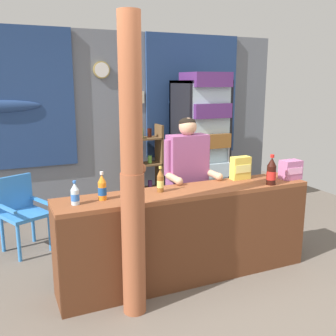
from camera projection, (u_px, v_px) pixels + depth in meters
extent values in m
plane|color=#665B51|center=(155.00, 253.00, 4.42)|extent=(7.44, 7.44, 0.00)
cube|color=slate|center=(109.00, 123.00, 5.72)|extent=(5.54, 0.12, 2.62)
cube|color=navy|center=(193.00, 96.00, 6.08)|extent=(1.56, 0.04, 1.85)
ellipsoid|color=navy|center=(193.00, 102.00, 6.09)|extent=(0.86, 0.10, 0.16)
cylinder|color=tan|center=(102.00, 70.00, 5.44)|extent=(0.24, 0.03, 0.24)
cylinder|color=white|center=(102.00, 70.00, 5.43)|extent=(0.20, 0.01, 0.20)
cube|color=beige|center=(136.00, 97.00, 5.73)|extent=(0.24, 0.02, 0.18)
cube|color=brown|center=(188.00, 192.00, 3.69)|extent=(2.52, 0.47, 0.04)
cube|color=brown|center=(197.00, 244.00, 3.60)|extent=(2.52, 0.04, 0.87)
cube|color=brown|center=(59.00, 259.00, 3.31)|extent=(0.08, 0.42, 0.87)
cube|color=brown|center=(286.00, 219.00, 4.28)|extent=(0.08, 0.42, 0.87)
cylinder|color=#995133|center=(133.00, 245.00, 3.18)|extent=(0.19, 0.19, 1.21)
cylinder|color=#995133|center=(130.00, 95.00, 2.91)|extent=(0.18, 0.18, 1.21)
ellipsoid|color=#995133|center=(142.00, 169.00, 3.07)|extent=(0.06, 0.05, 0.08)
cube|color=black|center=(190.00, 144.00, 6.01)|extent=(0.68, 0.04, 1.93)
cube|color=black|center=(180.00, 148.00, 5.61)|extent=(0.04, 0.67, 1.93)
cube|color=black|center=(218.00, 146.00, 5.86)|extent=(0.04, 0.67, 1.93)
cube|color=black|center=(201.00, 82.00, 5.53)|extent=(0.68, 0.67, 0.04)
cube|color=black|center=(198.00, 206.00, 5.94)|extent=(0.68, 0.67, 0.08)
cube|color=silver|center=(211.00, 147.00, 5.44)|extent=(0.62, 0.02, 1.77)
cylinder|color=#B7B7BC|center=(229.00, 149.00, 5.53)|extent=(0.02, 0.02, 0.40)
cube|color=silver|center=(199.00, 173.00, 5.82)|extent=(0.60, 0.59, 0.02)
cube|color=silver|center=(204.00, 168.00, 5.67)|extent=(0.56, 0.55, 0.20)
cube|color=silver|center=(200.00, 145.00, 5.73)|extent=(0.60, 0.59, 0.02)
cube|color=brown|center=(204.00, 139.00, 5.58)|extent=(0.56, 0.55, 0.20)
cube|color=silver|center=(200.00, 117.00, 5.64)|extent=(0.60, 0.59, 0.02)
cube|color=#56286B|center=(205.00, 110.00, 5.49)|extent=(0.56, 0.55, 0.20)
cube|color=silver|center=(201.00, 87.00, 5.54)|extent=(0.60, 0.59, 0.02)
cube|color=#56286B|center=(205.00, 80.00, 5.40)|extent=(0.56, 0.55, 0.20)
cube|color=brown|center=(132.00, 170.00, 5.69)|extent=(0.04, 0.28, 1.29)
cube|color=brown|center=(159.00, 167.00, 5.86)|extent=(0.04, 0.28, 1.29)
cube|color=brown|center=(145.00, 138.00, 5.68)|extent=(0.44, 0.28, 0.02)
cylinder|color=#75C64C|center=(141.00, 133.00, 5.63)|extent=(0.07, 0.07, 0.14)
cylinder|color=black|center=(149.00, 133.00, 5.69)|extent=(0.06, 0.06, 0.13)
cube|color=brown|center=(146.00, 164.00, 5.76)|extent=(0.44, 0.28, 0.02)
cylinder|color=#56286B|center=(141.00, 160.00, 5.72)|extent=(0.05, 0.05, 0.12)
cylinder|color=#75C64C|center=(150.00, 159.00, 5.78)|extent=(0.06, 0.06, 0.11)
cube|color=brown|center=(146.00, 189.00, 5.85)|extent=(0.44, 0.28, 0.02)
cylinder|color=black|center=(142.00, 186.00, 5.81)|extent=(0.05, 0.05, 0.10)
cylinder|color=#56286B|center=(150.00, 184.00, 5.86)|extent=(0.07, 0.07, 0.12)
cube|color=#3884D6|center=(25.00, 215.00, 4.38)|extent=(0.58, 0.58, 0.04)
cube|color=#3884D6|center=(14.00, 193.00, 4.46)|extent=(0.40, 0.21, 0.40)
cylinder|color=#3884D6|center=(19.00, 242.00, 4.17)|extent=(0.04, 0.04, 0.44)
cylinder|color=#3884D6|center=(50.00, 232.00, 4.44)|extent=(0.04, 0.04, 0.44)
cylinder|color=#3884D6|center=(2.00, 233.00, 4.42)|extent=(0.04, 0.04, 0.44)
cylinder|color=#3884D6|center=(33.00, 224.00, 4.69)|extent=(0.04, 0.04, 0.44)
cube|color=#3884D6|center=(7.00, 209.00, 4.21)|extent=(0.20, 0.38, 0.03)
cube|color=#3884D6|center=(40.00, 201.00, 4.50)|extent=(0.20, 0.38, 0.03)
cylinder|color=#28282D|center=(179.00, 221.00, 4.27)|extent=(0.11, 0.11, 0.81)
cylinder|color=#28282D|center=(194.00, 219.00, 4.34)|extent=(0.11, 0.11, 0.81)
cube|color=#934C7F|center=(187.00, 160.00, 4.15)|extent=(0.43, 0.20, 0.55)
sphere|color=tan|center=(188.00, 127.00, 4.07)|extent=(0.19, 0.19, 0.19)
ellipsoid|color=black|center=(187.00, 123.00, 4.07)|extent=(0.18, 0.18, 0.10)
cylinder|color=#934C7F|center=(168.00, 158.00, 4.05)|extent=(0.08, 0.08, 0.38)
cylinder|color=tan|center=(174.00, 178.00, 3.96)|extent=(0.07, 0.26, 0.07)
sphere|color=tan|center=(179.00, 181.00, 3.84)|extent=(0.08, 0.08, 0.08)
cylinder|color=#934C7F|center=(206.00, 154.00, 4.23)|extent=(0.08, 0.08, 0.38)
cylinder|color=tan|center=(213.00, 174.00, 4.14)|extent=(0.07, 0.26, 0.07)
sphere|color=tan|center=(219.00, 177.00, 4.03)|extent=(0.08, 0.08, 0.08)
cylinder|color=black|center=(271.00, 175.00, 3.85)|extent=(0.09, 0.09, 0.19)
cone|color=black|center=(272.00, 162.00, 3.82)|extent=(0.09, 0.09, 0.09)
cylinder|color=red|center=(272.00, 156.00, 3.81)|extent=(0.04, 0.04, 0.03)
cylinder|color=red|center=(271.00, 175.00, 3.85)|extent=(0.09, 0.09, 0.09)
cylinder|color=orange|center=(102.00, 191.00, 3.36)|extent=(0.07, 0.07, 0.16)
cone|color=orange|center=(102.00, 178.00, 3.34)|extent=(0.07, 0.07, 0.07)
cylinder|color=white|center=(102.00, 173.00, 3.33)|extent=(0.03, 0.03, 0.03)
cylinder|color=#194C99|center=(102.00, 191.00, 3.36)|extent=(0.07, 0.07, 0.07)
cylinder|color=silver|center=(75.00, 197.00, 3.23)|extent=(0.07, 0.07, 0.13)
cone|color=silver|center=(75.00, 186.00, 3.21)|extent=(0.07, 0.07, 0.06)
cylinder|color=blue|center=(74.00, 182.00, 3.20)|extent=(0.03, 0.03, 0.02)
cylinder|color=blue|center=(75.00, 197.00, 3.23)|extent=(0.07, 0.07, 0.06)
cylinder|color=brown|center=(160.00, 184.00, 3.60)|extent=(0.06, 0.06, 0.15)
cone|color=brown|center=(160.00, 172.00, 3.58)|extent=(0.06, 0.06, 0.07)
cylinder|color=#E5CC4C|center=(160.00, 168.00, 3.57)|extent=(0.03, 0.03, 0.02)
cylinder|color=#E5D166|center=(160.00, 184.00, 3.60)|extent=(0.06, 0.06, 0.07)
cube|color=#B76699|center=(291.00, 170.00, 4.08)|extent=(0.21, 0.14, 0.20)
cube|color=#F7A5D8|center=(295.00, 171.00, 4.02)|extent=(0.19, 0.00, 0.07)
cube|color=#EAD14C|center=(240.00, 168.00, 4.07)|extent=(0.21, 0.10, 0.24)
cube|color=#FFFF8C|center=(243.00, 169.00, 4.02)|extent=(0.18, 0.00, 0.08)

